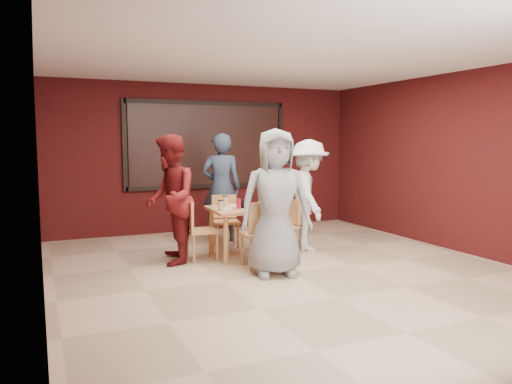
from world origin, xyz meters
name	(u,v)px	position (x,y,z in m)	size (l,w,h in m)	color
floor	(291,273)	(0.00, 0.00, 0.00)	(7.00, 7.00, 0.00)	tan
window_blinds	(208,145)	(0.00, 3.45, 1.65)	(3.00, 0.02, 1.50)	black
dining_table	(242,214)	(-0.24, 1.11, 0.65)	(0.99, 0.99, 0.89)	tan
chair_front	(261,231)	(-0.27, 0.37, 0.52)	(0.47, 0.47, 0.92)	tan
chair_back	(225,218)	(-0.22, 1.91, 0.48)	(0.48, 0.48, 0.84)	tan
chair_left	(197,227)	(-0.94, 1.15, 0.50)	(0.44, 0.44, 0.88)	tan
chair_right	(287,222)	(0.53, 1.14, 0.46)	(0.40, 0.40, 0.82)	tan
diner_front	(276,203)	(-0.23, 0.01, 0.95)	(0.93, 0.60, 1.89)	gray
diner_back	(221,188)	(-0.13, 2.35, 0.93)	(0.68, 0.45, 1.86)	#2C394E
diner_left	(170,199)	(-1.32, 1.17, 0.91)	(0.89, 0.69, 1.83)	maroon
diner_right	(308,195)	(0.91, 1.16, 0.88)	(1.13, 0.65, 1.75)	silver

